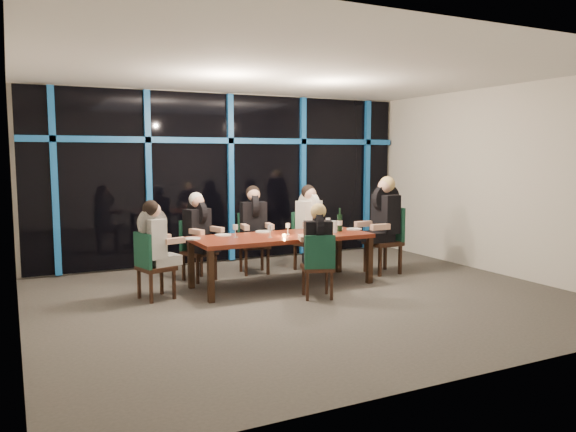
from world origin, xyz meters
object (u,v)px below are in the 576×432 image
(chair_end_right, at_px, (388,236))
(chair_near_mid, at_px, (318,263))
(chair_far_left, at_px, (196,247))
(chair_end_left, at_px, (150,262))
(dining_table, at_px, (282,240))
(diner_far_right, at_px, (310,215))
(chair_far_mid, at_px, (253,239))
(wine_bottle, at_px, (340,222))
(chair_far_right, at_px, (307,237))
(diner_far_left, at_px, (199,223))
(water_pitcher, at_px, (334,227))
(diner_near_mid, at_px, (318,236))
(diner_far_mid, at_px, (254,217))
(diner_end_left, at_px, (155,235))
(diner_end_right, at_px, (384,211))

(chair_end_right, height_order, chair_near_mid, chair_end_right)
(chair_far_left, bearing_deg, chair_end_left, -155.68)
(dining_table, height_order, diner_far_right, diner_far_right)
(chair_far_mid, distance_m, chair_near_mid, 1.97)
(wine_bottle, bearing_deg, diner_far_right, 94.03)
(chair_far_right, height_order, chair_end_left, chair_far_right)
(chair_far_left, distance_m, chair_near_mid, 2.16)
(chair_far_mid, relative_size, diner_far_left, 1.08)
(chair_end_right, xyz_separation_m, chair_near_mid, (-1.84, -0.97, -0.11))
(chair_end_right, bearing_deg, water_pitcher, -81.04)
(diner_far_left, bearing_deg, dining_table, -62.68)
(chair_far_right, xyz_separation_m, diner_near_mid, (-0.76, -1.71, 0.29))
(diner_far_mid, bearing_deg, dining_table, -79.80)
(diner_end_left, height_order, water_pitcher, diner_end_left)
(chair_end_left, bearing_deg, diner_end_right, -104.79)
(diner_far_mid, bearing_deg, diner_far_right, -2.22)
(chair_near_mid, height_order, diner_far_right, diner_far_right)
(chair_end_left, height_order, chair_end_right, chair_end_right)
(chair_end_right, relative_size, wine_bottle, 2.98)
(chair_end_right, distance_m, diner_end_right, 0.43)
(chair_near_mid, height_order, diner_end_left, diner_end_left)
(diner_near_mid, xyz_separation_m, water_pitcher, (0.68, 0.70, 0.01))
(chair_far_left, xyz_separation_m, chair_far_right, (1.90, -0.07, 0.03))
(dining_table, height_order, diner_end_right, diner_end_right)
(chair_far_left, xyz_separation_m, wine_bottle, (1.98, -0.97, 0.37))
(chair_end_right, relative_size, diner_near_mid, 1.26)
(chair_near_mid, xyz_separation_m, wine_bottle, (0.87, 0.88, 0.40))
(chair_far_right, height_order, diner_end_right, diner_end_right)
(chair_near_mid, distance_m, diner_near_mid, 0.36)
(chair_far_left, distance_m, diner_near_mid, 2.14)
(diner_far_mid, distance_m, diner_end_right, 2.09)
(chair_near_mid, distance_m, wine_bottle, 1.30)
(chair_far_left, relative_size, chair_far_right, 0.95)
(chair_far_right, distance_m, diner_near_mid, 1.90)
(chair_far_mid, height_order, diner_far_right, diner_far_right)
(diner_end_right, bearing_deg, dining_table, -88.81)
(chair_far_right, bearing_deg, chair_end_left, -179.67)
(dining_table, bearing_deg, diner_far_right, 41.22)
(diner_far_mid, bearing_deg, diner_near_mid, -76.62)
(diner_far_right, bearing_deg, chair_end_left, 178.72)
(diner_far_left, distance_m, diner_end_right, 2.95)
(chair_end_right, height_order, diner_far_left, diner_far_left)
(dining_table, relative_size, chair_far_right, 2.69)
(chair_far_mid, distance_m, diner_end_right, 2.17)
(diner_far_left, xyz_separation_m, diner_far_mid, (0.95, 0.10, 0.04))
(dining_table, relative_size, chair_far_left, 2.82)
(diner_end_left, height_order, diner_near_mid, diner_end_left)
(chair_near_mid, bearing_deg, dining_table, -64.88)
(diner_end_right, bearing_deg, diner_far_mid, -116.73)
(dining_table, distance_m, chair_far_left, 1.40)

